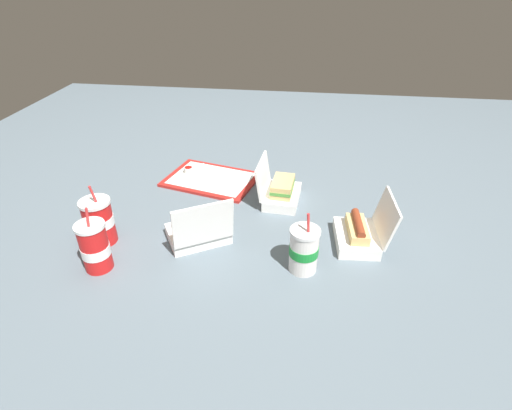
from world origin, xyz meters
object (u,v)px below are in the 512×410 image
plastic_fork (210,168)px  clamshell_hotdog_left (199,230)px  ketchup_cup (188,170)px  clamshell_hotdog_back (360,233)px  soda_cup_back (99,221)px  food_tray (211,179)px  soda_cup_front (95,247)px  soda_cup_corner (304,250)px  clamshell_sandwich_center (280,191)px

plastic_fork → clamshell_hotdog_left: size_ratio=0.43×
ketchup_cup → clamshell_hotdog_back: (0.70, -0.40, 0.01)m
soda_cup_back → food_tray: bearing=60.3°
soda_cup_back → ketchup_cup: bearing=72.8°
soda_cup_front → food_tray: bearing=70.1°
soda_cup_back → soda_cup_corner: size_ratio=1.05×
clamshell_sandwich_center → soda_cup_front: (-0.52, -0.47, 0.03)m
soda_cup_corner → clamshell_hotdog_left: bearing=164.1°
clamshell_hotdog_left → soda_cup_corner: size_ratio=1.23×
soda_cup_front → clamshell_hotdog_left: bearing=33.1°
soda_cup_front → soda_cup_back: bearing=111.3°
clamshell_hotdog_back → soda_cup_front: (-0.80, -0.23, 0.04)m
plastic_fork → soda_cup_front: (-0.19, -0.68, 0.06)m
clamshell_sandwich_center → soda_cup_back: bearing=-149.3°
clamshell_hotdog_back → soda_cup_front: size_ratio=0.91×
food_tray → soda_cup_front: 0.63m
plastic_fork → clamshell_hotdog_left: bearing=-41.5°
soda_cup_back → soda_cup_corner: soda_cup_back is taller
plastic_fork → clamshell_sandwich_center: size_ratio=0.54×
clamshell_sandwich_center → soda_cup_back: size_ratio=0.93×
plastic_fork → soda_cup_front: 0.71m
clamshell_hotdog_left → soda_cup_corner: 0.37m
soda_cup_front → soda_cup_corner: size_ratio=1.07×
clamshell_sandwich_center → soda_cup_corner: (0.10, -0.39, 0.03)m
food_tray → clamshell_hotdog_left: bearing=-82.4°
clamshell_hotdog_left → clamshell_hotdog_back: (0.53, 0.06, -0.00)m
food_tray → soda_cup_corner: size_ratio=2.04×
plastic_fork → soda_cup_back: soda_cup_back is taller
ketchup_cup → clamshell_hotdog_back: 0.80m
clamshell_sandwich_center → soda_cup_corner: 0.40m
clamshell_sandwich_center → clamshell_hotdog_back: size_ratio=1.02×
clamshell_hotdog_back → soda_cup_corner: size_ratio=0.97×
clamshell_hotdog_left → clamshell_hotdog_back: 0.54m
soda_cup_back → clamshell_hotdog_left: bearing=8.3°
clamshell_hotdog_left → clamshell_sandwich_center: 0.38m
ketchup_cup → soda_cup_front: (-0.10, -0.63, 0.05)m
plastic_fork → clamshell_hotdog_back: 0.76m
soda_cup_back → soda_cup_front: soda_cup_front is taller
ketchup_cup → plastic_fork: 0.10m
ketchup_cup → soda_cup_corner: size_ratio=0.19×
clamshell_sandwich_center → clamshell_hotdog_left: bearing=-130.6°
soda_cup_corner → ketchup_cup: bearing=132.9°
plastic_fork → clamshell_hotdog_left: 0.51m
food_tray → soda_cup_corner: (0.41, -0.52, 0.07)m
food_tray → ketchup_cup: size_ratio=10.55×
ketchup_cup → soda_cup_front: size_ratio=0.18×
soda_cup_corner → food_tray: bearing=128.2°
plastic_fork → soda_cup_back: (-0.24, -0.55, 0.06)m
clamshell_sandwich_center → soda_cup_front: bearing=-138.0°
clamshell_hotdog_back → soda_cup_corner: 0.24m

